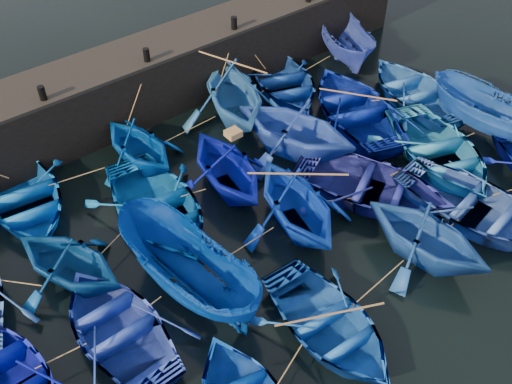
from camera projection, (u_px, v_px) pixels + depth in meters
ground at (322, 265)px, 17.25m from camera, size 120.00×120.00×0.00m
quay_wall at (140, 83)px, 22.38m from camera, size 26.00×2.50×2.50m
quay_top at (135, 53)px, 21.48m from camera, size 26.00×2.50×0.12m
bollard_1 at (42, 93)px, 18.94m from camera, size 0.24×0.24×0.50m
bollard_2 at (147, 55)px, 20.76m from camera, size 0.24×0.24×0.50m
bollard_3 at (234, 23)px, 22.58m from camera, size 0.24×0.24×0.50m
boat_1 at (23, 198)px, 18.65m from camera, size 4.14×5.39×1.04m
boat_2 at (138, 145)px, 20.00m from camera, size 3.42×3.88×1.91m
boat_3 at (233, 92)px, 21.82m from camera, size 5.74×6.10×2.56m
boat_4 at (284, 81)px, 23.81m from camera, size 4.99×5.85×1.03m
boat_5 at (345, 42)px, 25.39m from camera, size 3.84×5.20×1.89m
boat_7 at (68, 260)px, 16.12m from camera, size 4.39×4.67×1.96m
boat_8 at (157, 209)px, 18.24m from camera, size 4.41×5.75×1.11m
boat_9 at (227, 166)px, 18.96m from camera, size 4.15×4.63×2.18m
boat_10 at (295, 126)px, 20.30m from camera, size 5.42×5.82×2.49m
boat_11 at (356, 108)px, 22.26m from camera, size 5.74×6.73×1.18m
boat_12 at (415, 91)px, 23.25m from camera, size 4.74×5.82×1.06m
boat_14 at (118, 326)px, 15.11m from camera, size 3.38×4.66×0.95m
boat_15 at (187, 270)px, 15.82m from camera, size 2.72×5.48×2.03m
boat_16 at (296, 202)px, 17.66m from camera, size 4.55×4.98×2.24m
boat_17 at (373, 186)px, 19.01m from camera, size 5.83×6.52×1.11m
boat_18 at (439, 151)px, 20.37m from camera, size 5.47×6.40×1.12m
boat_19 at (492, 115)px, 21.27m from camera, size 2.94×5.31×1.94m
boat_22 at (329, 325)px, 15.16m from camera, size 3.46×4.66×0.93m
boat_23 at (427, 235)px, 16.73m from camera, size 4.03×4.50×2.12m
boat_24 at (476, 207)px, 18.28m from camera, size 4.63×5.92×1.12m
wooden_crate at (233, 133)px, 18.28m from camera, size 0.47×0.43×0.22m
mooring_ropes at (223, 163)px, 19.39m from camera, size 17.78×11.89×2.10m
loose_oars at (303, 147)px, 18.61m from camera, size 9.95×11.57×1.69m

